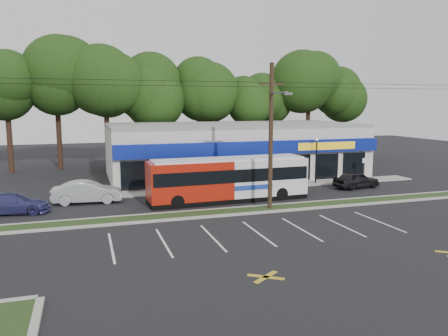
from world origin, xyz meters
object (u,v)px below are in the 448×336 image
car_silver (87,192)px  car_blue (12,203)px  pedestrian_a (242,180)px  sign_post (364,165)px  pedestrian_b (268,178)px  lamp_post (316,155)px  metrobus (229,178)px  car_dark (356,180)px  utility_pole (269,132)px

car_silver → car_blue: car_silver is taller
pedestrian_a → sign_post: bearing=164.1°
pedestrian_b → sign_post: bearing=-154.6°
pedestrian_b → lamp_post: bearing=-149.2°
car_blue → pedestrian_a: pedestrian_a is taller
car_silver → pedestrian_b: pedestrian_b is taller
metrobus → car_dark: bearing=4.7°
utility_pole → pedestrian_b: 9.01m
utility_pole → sign_post: 15.71m
utility_pole → car_blue: size_ratio=10.49×
sign_post → car_blue: size_ratio=0.47×
utility_pole → car_blue: bearing=165.7°
car_dark → car_silver: car_silver is taller
car_dark → pedestrian_a: bearing=67.0°
car_blue → car_dark: bearing=-80.4°
sign_post → car_silver: sign_post is taller
utility_pole → pedestrian_a: (0.78, 7.36, -4.61)m
pedestrian_b → car_dark: bearing=-173.5°
lamp_post → pedestrian_b: (-5.05, -0.74, -1.78)m
sign_post → metrobus: 15.40m
car_silver → pedestrian_a: 12.74m
sign_post → car_dark: (-2.63, -2.64, -0.82)m
lamp_post → pedestrian_b: size_ratio=2.40×
lamp_post → car_dark: size_ratio=0.99×
metrobus → pedestrian_b: 6.04m
car_silver → car_dark: bearing=-88.6°
sign_post → car_silver: bearing=-176.4°
sign_post → pedestrian_a: (-12.39, -0.29, -0.75)m
lamp_post → car_blue: bearing=-171.7°
car_blue → pedestrian_a: size_ratio=2.96×
utility_pole → car_dark: size_ratio=11.65×
metrobus → car_silver: size_ratio=2.45×
lamp_post → car_blue: lamp_post is taller
car_blue → sign_post: bearing=-75.5°
car_silver → pedestrian_b: 15.05m
metrobus → car_silver: (-10.21, 2.50, -0.91)m
metrobus → pedestrian_b: bearing=34.7°
metrobus → car_silver: bearing=164.3°
pedestrian_b → car_silver: bearing=26.6°
lamp_post → sign_post: (5.00, -0.23, -1.12)m
lamp_post → metrobus: size_ratio=0.35×
utility_pole → car_silver: bearing=152.9°
sign_post → car_blue: sign_post is taller
metrobus → car_blue: bearing=175.5°
metrobus → car_blue: size_ratio=2.58×
metrobus → car_dark: size_ratio=2.86×
car_silver → pedestrian_b: bearing=-81.9°
car_dark → car_silver: 22.45m
utility_pole → car_blue: (-16.68, 4.25, -4.72)m
sign_post → utility_pole: bearing=-149.9°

